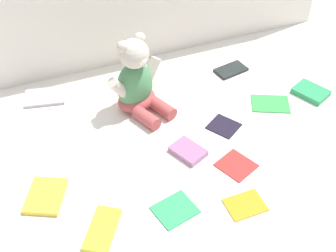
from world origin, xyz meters
TOP-DOWN VIEW (x-y plane):
  - ground_plane at (0.00, 0.00)m, footprint 3.20×3.20m
  - teddy_bear at (-0.03, 0.13)m, footprint 0.22×0.22m
  - book_case_0 at (-0.31, 0.29)m, footprint 0.15×0.12m
  - book_case_1 at (0.36, 0.20)m, footprint 0.13×0.09m
  - book_case_2 at (-0.28, -0.31)m, footprint 0.13×0.15m
  - book_case_3 at (-0.08, -0.32)m, footprint 0.13×0.12m
  - book_case_4 at (0.04, -0.14)m, footprint 0.11×0.12m
  - book_case_5 at (0.20, -0.07)m, footprint 0.12×0.12m
  - book_case_6 at (0.11, -0.38)m, footprint 0.11×0.08m
  - book_case_7 at (0.15, -0.24)m, footprint 0.13×0.13m
  - book_case_8 at (-0.39, -0.15)m, footprint 0.14×0.16m
  - book_case_9 at (0.40, -0.03)m, footprint 0.15×0.14m
  - book_case_10 at (0.56, -0.03)m, footprint 0.12×0.14m

SIDE VIEW (x-z plane):
  - ground_plane at x=0.00m, z-range 0.00..0.00m
  - book_case_7 at x=0.15m, z-range 0.00..0.01m
  - book_case_9 at x=0.40m, z-range 0.00..0.01m
  - book_case_6 at x=0.11m, z-range 0.00..0.01m
  - book_case_3 at x=-0.08m, z-range 0.00..0.01m
  - book_case_5 at x=0.20m, z-range 0.00..0.01m
  - book_case_0 at x=-0.31m, z-range 0.00..0.01m
  - book_case_1 at x=0.36m, z-range 0.00..0.01m
  - book_case_8 at x=-0.39m, z-range 0.00..0.01m
  - book_case_2 at x=-0.28m, z-range 0.00..0.02m
  - book_case_4 at x=0.04m, z-range 0.00..0.02m
  - book_case_10 at x=0.56m, z-range 0.00..0.02m
  - teddy_bear at x=-0.03m, z-range -0.03..0.23m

